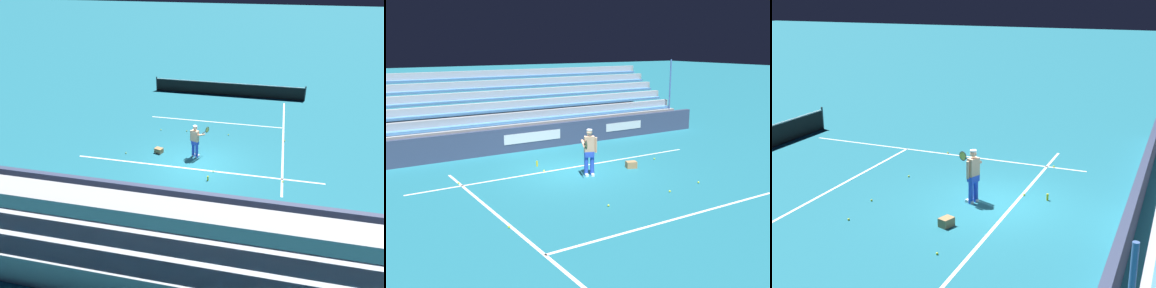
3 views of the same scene
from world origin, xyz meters
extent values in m
plane|color=#1E6B7F|center=(0.00, 0.00, 0.00)|extent=(160.00, 160.00, 0.00)
cube|color=white|center=(0.00, -0.50, 0.00)|extent=(12.00, 0.10, 0.01)
cube|color=white|center=(4.11, 4.00, 0.00)|extent=(0.10, 12.00, 0.01)
cube|color=white|center=(0.00, 5.50, 0.00)|extent=(8.22, 0.10, 0.01)
cube|color=#384260|center=(0.00, -4.06, 0.55)|extent=(20.16, 0.24, 1.10)
cube|color=silver|center=(-0.29, -3.94, 0.61)|extent=(2.80, 0.01, 0.44)
cylinder|color=blue|center=(-0.34, 0.77, 0.44)|extent=(0.15, 0.15, 0.88)
cylinder|color=blue|center=(-0.14, 0.69, 0.44)|extent=(0.15, 0.15, 0.88)
cube|color=white|center=(-0.32, 0.83, 0.04)|extent=(0.21, 0.30, 0.09)
cube|color=white|center=(-0.12, 0.75, 0.04)|extent=(0.21, 0.30, 0.09)
cube|color=blue|center=(-0.24, 0.73, 0.80)|extent=(0.40, 0.33, 0.20)
cube|color=tan|center=(-0.24, 0.73, 1.17)|extent=(0.41, 0.33, 0.58)
sphere|color=tan|center=(-0.24, 0.74, 1.60)|extent=(0.21, 0.21, 0.21)
cylinder|color=white|center=(-0.24, 0.74, 1.69)|extent=(0.20, 0.20, 0.05)
cylinder|color=tan|center=(-0.47, 0.83, 1.13)|extent=(0.09, 0.09, 0.56)
cylinder|color=tan|center=(0.06, 0.82, 1.22)|extent=(0.31, 0.57, 0.24)
cylinder|color=black|center=(0.15, 1.04, 1.27)|extent=(0.15, 0.29, 0.03)
torus|color=black|center=(0.26, 1.30, 1.31)|extent=(0.14, 0.30, 0.31)
cylinder|color=#D6D14C|center=(0.26, 1.30, 1.31)|extent=(0.11, 0.25, 0.27)
cube|color=#A87F51|center=(-2.17, 0.77, 0.13)|extent=(0.48, 0.42, 0.26)
sphere|color=#CCE533|center=(-1.41, 3.73, 0.03)|extent=(0.07, 0.07, 0.07)
sphere|color=#CCE533|center=(4.19, 3.65, 0.03)|extent=(0.07, 0.07, 0.07)
sphere|color=#CCE533|center=(4.14, -0.76, 0.03)|extent=(0.07, 0.07, 0.07)
sphere|color=#CCE533|center=(-2.92, 3.54, 0.03)|extent=(0.07, 0.07, 0.07)
sphere|color=#CCE533|center=(0.94, -0.57, 0.03)|extent=(0.07, 0.07, 0.07)
sphere|color=#CCE533|center=(-3.80, 0.27, 0.03)|extent=(0.07, 0.07, 0.07)
sphere|color=#CCE533|center=(1.05, 3.73, 0.03)|extent=(0.07, 0.07, 0.07)
cylinder|color=yellow|center=(0.82, -1.37, 0.11)|extent=(0.07, 0.07, 0.22)
cylinder|color=#33383D|center=(5.50, 10.83, 0.54)|extent=(0.09, 0.09, 1.07)
camera|label=1|loc=(3.39, -15.68, 8.89)|focal=35.00mm
camera|label=2|loc=(8.47, 13.90, 4.73)|focal=42.00mm
camera|label=3|loc=(-14.71, -5.09, 6.40)|focal=50.00mm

